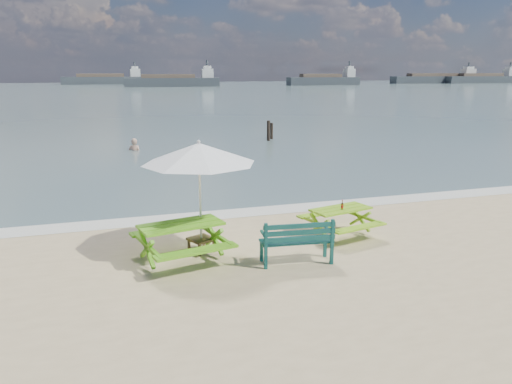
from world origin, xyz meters
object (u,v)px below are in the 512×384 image
object	(u,v)px
patio_umbrella	(199,153)
swimmer	(135,156)
park_bench	(296,250)
picnic_table_left	(182,243)
side_table	(201,244)
picnic_table_right	(340,223)
beer_bottle	(342,206)

from	to	relation	value
patio_umbrella	swimmer	size ratio (longest dim) A/B	1.81
park_bench	swimmer	size ratio (longest dim) A/B	0.86
park_bench	picnic_table_left	bearing A→B (deg)	160.29
side_table	swimmer	distance (m)	15.51
picnic_table_left	picnic_table_right	distance (m)	4.03
picnic_table_right	beer_bottle	size ratio (longest dim) A/B	8.25
picnic_table_left	swimmer	bearing A→B (deg)	89.72
side_table	patio_umbrella	bearing A→B (deg)	63.43
patio_umbrella	swimmer	xyz separation A→B (m)	(-0.43, 15.50, -2.55)
patio_umbrella	beer_bottle	distance (m)	3.77
park_bench	side_table	size ratio (longest dim) A/B	2.37
picnic_table_right	patio_umbrella	size ratio (longest dim) A/B	0.59
park_bench	swimmer	world-z (taller)	park_bench
swimmer	park_bench	bearing A→B (deg)	-82.40
park_bench	side_table	bearing A→B (deg)	145.46
park_bench	picnic_table_right	bearing A→B (deg)	38.05
side_table	swimmer	bearing A→B (deg)	91.58
beer_bottle	swimmer	size ratio (longest dim) A/B	0.13
side_table	beer_bottle	world-z (taller)	beer_bottle
picnic_table_right	beer_bottle	bearing A→B (deg)	-100.13
side_table	picnic_table_right	bearing A→B (deg)	1.32
picnic_table_right	park_bench	world-z (taller)	park_bench
beer_bottle	swimmer	world-z (taller)	beer_bottle
picnic_table_right	park_bench	distance (m)	2.15
picnic_table_right	park_bench	bearing A→B (deg)	-141.95
picnic_table_right	side_table	distance (m)	3.50
picnic_table_left	patio_umbrella	bearing A→B (deg)	39.33
picnic_table_left	side_table	size ratio (longest dim) A/B	3.41
picnic_table_right	swimmer	bearing A→B (deg)	104.28
patio_umbrella	beer_bottle	bearing A→B (deg)	-0.32
picnic_table_left	swimmer	xyz separation A→B (m)	(0.08, 15.91, -0.70)
park_bench	patio_umbrella	bearing A→B (deg)	145.46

